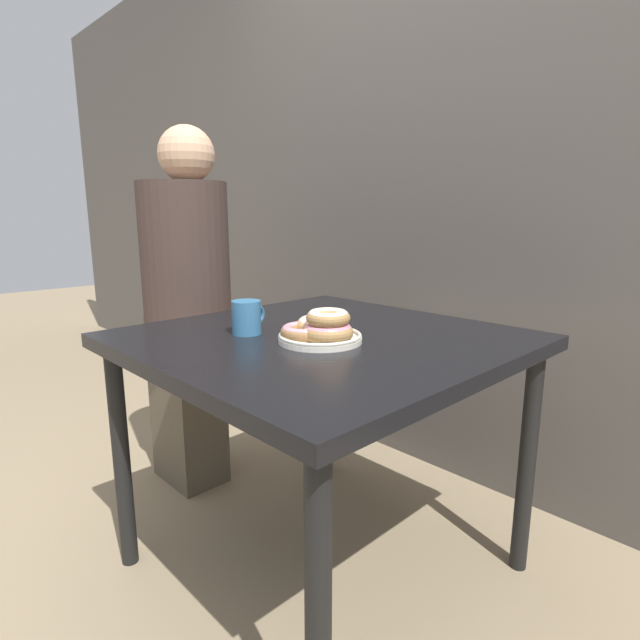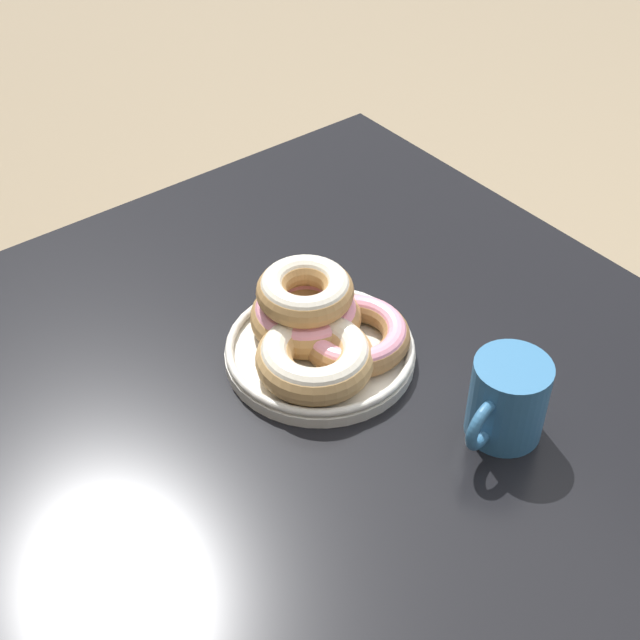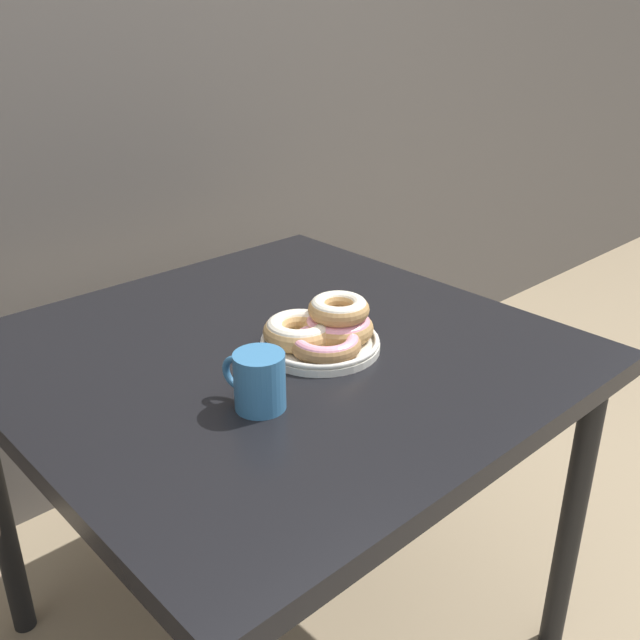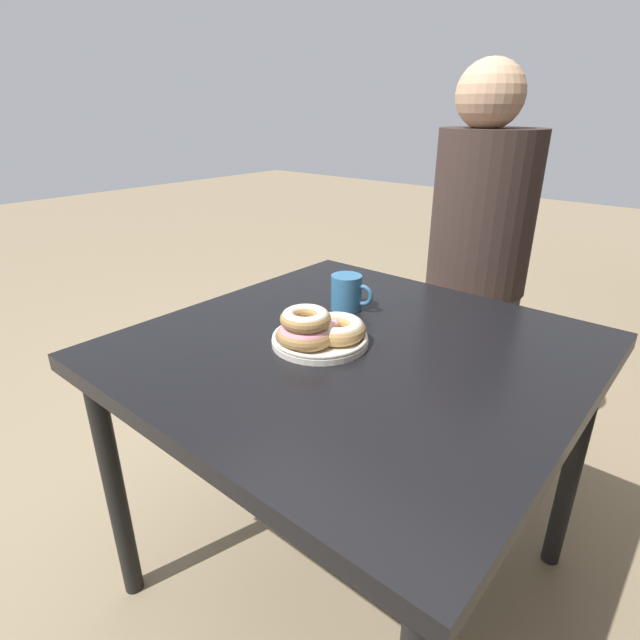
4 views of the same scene
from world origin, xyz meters
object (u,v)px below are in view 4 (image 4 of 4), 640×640
(donut_plate, at_px, (318,329))
(coffee_mug, at_px, (347,292))
(dining_table, at_px, (355,372))
(person_figure, at_px, (478,272))

(donut_plate, distance_m, coffee_mug, 0.23)
(dining_table, bearing_deg, coffee_mug, -136.93)
(dining_table, xyz_separation_m, coffee_mug, (-0.16, -0.15, 0.13))
(coffee_mug, xyz_separation_m, person_figure, (-0.57, 0.12, -0.06))
(donut_plate, height_order, coffee_mug, coffee_mug)
(dining_table, distance_m, donut_plate, 0.14)
(coffee_mug, relative_size, person_figure, 0.09)
(dining_table, bearing_deg, donut_plate, -48.47)
(dining_table, relative_size, donut_plate, 3.95)
(coffee_mug, bearing_deg, dining_table, 43.07)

